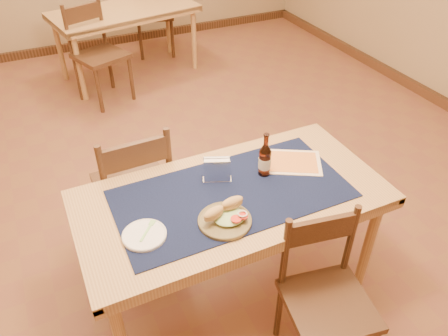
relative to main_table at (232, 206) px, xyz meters
name	(u,v)px	position (x,y,z in m)	size (l,w,h in m)	color
room	(171,21)	(0.00, 0.80, 0.73)	(6.04, 7.04, 2.84)	brown
main_table	(232,206)	(0.00, 0.00, 0.00)	(1.60, 0.80, 0.75)	tan
placemat	(232,194)	(0.00, 0.00, 0.09)	(1.20, 0.60, 0.01)	#10193A
baseboard	(184,202)	(0.00, 0.80, -0.62)	(6.00, 7.00, 0.10)	#4F2F1C
back_table	(125,17)	(0.28, 3.26, 0.00)	(1.64, 1.03, 0.75)	tan
chair_main_far	(134,187)	(-0.39, 0.58, -0.17)	(0.45, 0.45, 0.96)	#4F2F1C
chair_main_near	(326,295)	(0.24, -0.56, -0.22)	(0.46, 0.46, 0.87)	#4F2F1C
chair_back_near	(98,52)	(-0.14, 2.79, -0.16)	(0.58, 0.58, 0.98)	#4F2F1C
chair_back_far	(154,14)	(0.73, 3.70, -0.15)	(0.55, 0.55, 0.99)	#4F2F1C
sandwich_plate	(226,217)	(-0.12, -0.17, 0.12)	(0.26, 0.26, 0.10)	brown
side_plate	(144,235)	(-0.50, -0.10, 0.10)	(0.21, 0.21, 0.02)	white
fork	(148,229)	(-0.47, -0.08, 0.10)	(0.11, 0.12, 0.00)	#95DC78
beer_bottle	(265,160)	(0.23, 0.08, 0.18)	(0.07, 0.07, 0.25)	#471C0C
napkin_holder	(217,170)	(-0.02, 0.14, 0.15)	(0.16, 0.11, 0.13)	white
menu_card	(292,162)	(0.42, 0.10, 0.09)	(0.40, 0.37, 0.01)	beige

